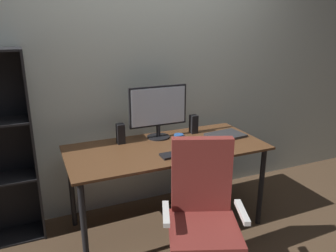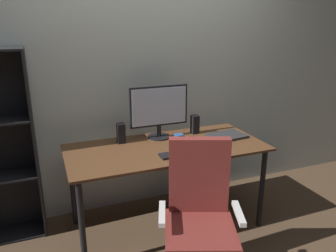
{
  "view_description": "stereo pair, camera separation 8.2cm",
  "coord_description": "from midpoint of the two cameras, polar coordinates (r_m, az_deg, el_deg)",
  "views": [
    {
      "loc": [
        -0.99,
        -2.34,
        1.72
      ],
      "look_at": [
        0.02,
        0.01,
        0.91
      ],
      "focal_mm": 35.19,
      "sensor_mm": 36.0,
      "label": 1
    },
    {
      "loc": [
        -0.92,
        -2.37,
        1.72
      ],
      "look_at": [
        0.02,
        0.01,
        0.91
      ],
      "focal_mm": 35.19,
      "sensor_mm": 36.0,
      "label": 2
    }
  ],
  "objects": [
    {
      "name": "mouse",
      "position": [
        2.66,
        7.02,
        -3.81
      ],
      "size": [
        0.08,
        0.11,
        0.03
      ],
      "primitive_type": "cube",
      "rotation": [
        0.0,
        0.0,
        -0.25
      ],
      "color": "black",
      "rests_on": "desk"
    },
    {
      "name": "office_chair",
      "position": [
        2.25,
        6.48,
        -16.65
      ],
      "size": [
        0.58,
        0.59,
        1.01
      ],
      "rotation": [
        0.0,
        0.0,
        -0.37
      ],
      "color": "silver",
      "rests_on": "ground"
    },
    {
      "name": "back_wall",
      "position": [
        3.08,
        -3.19,
        9.69
      ],
      "size": [
        6.4,
        0.1,
        2.6
      ],
      "primitive_type": "cube",
      "color": "beige",
      "rests_on": "ground"
    },
    {
      "name": "speaker_left",
      "position": [
        2.8,
        -7.31,
        -1.25
      ],
      "size": [
        0.06,
        0.07,
        0.17
      ],
      "primitive_type": "cube",
      "color": "black",
      "rests_on": "desk"
    },
    {
      "name": "desk",
      "position": [
        2.75,
        0.61,
        -5.09
      ],
      "size": [
        1.63,
        0.74,
        0.74
      ],
      "color": "#56351E",
      "rests_on": "ground"
    },
    {
      "name": "ground_plane",
      "position": [
        3.07,
        0.57,
        -16.55
      ],
      "size": [
        12.0,
        12.0,
        0.0
      ],
      "primitive_type": "plane",
      "color": "#4C3826"
    },
    {
      "name": "coffee_mug",
      "position": [
        2.71,
        2.73,
        -2.49
      ],
      "size": [
        0.09,
        0.08,
        0.1
      ],
      "color": "#285193",
      "rests_on": "desk"
    },
    {
      "name": "keyboard",
      "position": [
        2.55,
        2.69,
        -4.89
      ],
      "size": [
        0.29,
        0.11,
        0.02
      ],
      "primitive_type": "cube",
      "rotation": [
        0.0,
        0.0,
        0.01
      ],
      "color": "black",
      "rests_on": "desk"
    },
    {
      "name": "monitor",
      "position": [
        2.85,
        -0.75,
        2.99
      ],
      "size": [
        0.52,
        0.2,
        0.46
      ],
      "color": "black",
      "rests_on": "desk"
    },
    {
      "name": "laptop",
      "position": [
        2.99,
        10.91,
        -1.69
      ],
      "size": [
        0.34,
        0.26,
        0.02
      ],
      "primitive_type": "cube",
      "rotation": [
        0.0,
        0.0,
        0.11
      ],
      "color": "#2D2D30",
      "rests_on": "desk"
    },
    {
      "name": "speaker_right",
      "position": [
        3.03,
        5.44,
        0.29
      ],
      "size": [
        0.06,
        0.07,
        0.17
      ],
      "primitive_type": "cube",
      "color": "black",
      "rests_on": "desk"
    }
  ]
}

